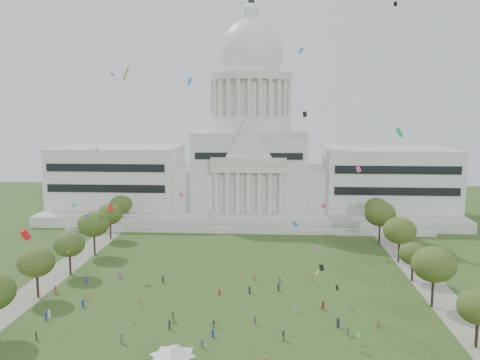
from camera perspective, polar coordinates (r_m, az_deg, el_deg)
name	(u,v)px	position (r m, az deg, el deg)	size (l,w,h in m)	color
ground	(225,336)	(101.96, -1.69, -17.09)	(400.00, 400.00, 0.00)	#2F4B1E
capitol	(251,161)	(206.80, 1.21, 2.15)	(160.00, 64.50, 91.30)	#BAB8AF
path_left	(50,279)	(141.26, -20.59, -10.36)	(8.00, 160.00, 0.04)	gray
path_right	(432,287)	(135.19, 20.73, -11.19)	(8.00, 160.00, 0.04)	gray
row_tree_r_1	(478,307)	(103.94, 25.20, -12.80)	(7.58, 7.58, 10.78)	black
row_tree_l_2	(36,262)	(126.62, -21.90, -8.52)	(8.42, 8.42, 11.97)	black
row_tree_r_2	(434,264)	(119.77, 20.95, -8.83)	(9.55, 9.55, 13.58)	black
row_tree_l_3	(69,244)	(140.92, -18.63, -6.84)	(8.12, 8.12, 11.55)	black
row_tree_r_3	(413,254)	(136.24, 18.87, -7.84)	(7.01, 7.01, 9.98)	black
row_tree_l_4	(94,224)	(157.41, -16.11, -4.76)	(9.29, 9.29, 13.21)	black
row_tree_r_4	(400,231)	(150.36, 17.49, -5.45)	(9.19, 9.19, 13.06)	black
row_tree_l_5	(110,214)	(175.15, -14.40, -3.75)	(8.33, 8.33, 11.85)	black
row_tree_r_5	(380,214)	(169.13, 15.46, -3.68)	(9.82, 9.82, 13.96)	black
row_tree_l_6	(121,205)	(192.63, -13.21, -2.70)	(8.19, 8.19, 11.64)	black
row_tree_r_6	(377,208)	(187.13, 15.08, -3.00)	(8.42, 8.42, 11.97)	black
event_tent	(173,350)	(89.70, -7.56, -18.38)	(8.38, 8.38, 4.48)	#4C4C4C
person_0	(378,323)	(109.18, 15.24, -15.18)	(0.76, 0.49, 1.55)	olive
person_2	(323,306)	(114.60, 9.35, -13.75)	(0.96, 0.59, 1.97)	#B21E1E
person_3	(283,336)	(99.98, 4.86, -17.03)	(1.25, 0.65, 1.94)	#26262B
person_4	(255,321)	(106.35, 1.72, -15.50)	(0.99, 0.54, 1.68)	#994C8C
person_5	(214,323)	(105.50, -2.96, -15.72)	(1.50, 0.59, 1.62)	olive
person_8	(172,316)	(108.89, -7.60, -14.93)	(0.92, 0.57, 1.89)	#33723F
person_9	(348,331)	(103.87, 12.03, -16.25)	(1.13, 0.59, 1.76)	#4C4C51
person_10	(296,308)	(112.82, 6.34, -14.11)	(1.02, 0.56, 1.75)	silver
distant_crowd	(166,300)	(117.68, -8.32, -13.19)	(64.69, 37.99, 1.95)	navy
kite_swarm	(228,186)	(103.98, -1.35, -0.69)	(91.18, 102.73, 61.37)	white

